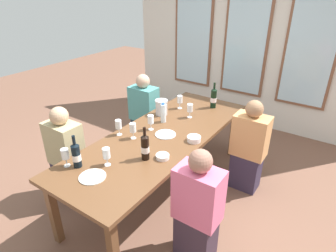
# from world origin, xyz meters

# --- Properties ---
(ground_plane) EXTENTS (12.00, 12.00, 0.00)m
(ground_plane) POSITION_xyz_m (0.00, 0.00, 0.00)
(ground_plane) COLOR brown
(back_wall_with_windows) EXTENTS (4.13, 0.10, 2.90)m
(back_wall_with_windows) POSITION_xyz_m (0.00, 2.33, 1.45)
(back_wall_with_windows) COLOR silver
(back_wall_with_windows) RESTS_ON ground
(dining_table) EXTENTS (0.93, 2.55, 0.74)m
(dining_table) POSITION_xyz_m (0.00, 0.00, 0.67)
(dining_table) COLOR brown
(dining_table) RESTS_ON ground
(white_plate_0) EXTENTS (0.23, 0.23, 0.01)m
(white_plate_0) POSITION_xyz_m (-0.04, -0.95, 0.74)
(white_plate_0) COLOR white
(white_plate_0) RESTS_ON dining_table
(white_plate_1) EXTENTS (0.22, 0.22, 0.01)m
(white_plate_1) POSITION_xyz_m (0.04, 0.01, 0.74)
(white_plate_1) COLOR white
(white_plate_1) RESTS_ON dining_table
(metal_pitcher) EXTENTS (0.16, 0.16, 0.19)m
(metal_pitcher) POSITION_xyz_m (-0.30, 0.42, 0.84)
(metal_pitcher) COLOR silver
(metal_pitcher) RESTS_ON dining_table
(wine_bottle_0) EXTENTS (0.08, 0.08, 0.33)m
(wine_bottle_0) POSITION_xyz_m (0.15, -0.47, 0.87)
(wine_bottle_0) COLOR black
(wine_bottle_0) RESTS_ON dining_table
(wine_bottle_1) EXTENTS (0.08, 0.08, 0.31)m
(wine_bottle_1) POSITION_xyz_m (-0.27, -0.91, 0.86)
(wine_bottle_1) COLOR black
(wine_bottle_1) RESTS_ON dining_table
(wine_bottle_2) EXTENTS (0.08, 0.08, 0.34)m
(wine_bottle_2) POSITION_xyz_m (0.13, 0.98, 0.87)
(wine_bottle_2) COLOR black
(wine_bottle_2) RESTS_ON dining_table
(tasting_bowl_0) EXTENTS (0.14, 0.14, 0.05)m
(tasting_bowl_0) POSITION_xyz_m (0.36, 0.07, 0.77)
(tasting_bowl_0) COLOR white
(tasting_bowl_0) RESTS_ON dining_table
(tasting_bowl_1) EXTENTS (0.13, 0.13, 0.04)m
(tasting_bowl_1) POSITION_xyz_m (0.28, -0.38, 0.76)
(tasting_bowl_1) COLOR white
(tasting_bowl_1) RESTS_ON dining_table
(water_bottle) EXTENTS (0.06, 0.06, 0.24)m
(water_bottle) POSITION_xyz_m (-0.16, 0.26, 0.85)
(water_bottle) COLOR white
(water_bottle) RESTS_ON dining_table
(wine_glass_0) EXTENTS (0.07, 0.07, 0.17)m
(wine_glass_0) POSITION_xyz_m (-0.36, -0.96, 0.86)
(wine_glass_0) COLOR white
(wine_glass_0) RESTS_ON dining_table
(wine_glass_1) EXTENTS (0.07, 0.07, 0.17)m
(wine_glass_1) POSITION_xyz_m (-0.37, -0.27, 0.86)
(wine_glass_1) COLOR white
(wine_glass_1) RESTS_ON dining_table
(wine_glass_2) EXTENTS (0.07, 0.07, 0.17)m
(wine_glass_2) POSITION_xyz_m (-0.07, -0.75, 0.86)
(wine_glass_2) COLOR white
(wine_glass_2) RESTS_ON dining_table
(wine_glass_3) EXTENTS (0.07, 0.07, 0.17)m
(wine_glass_3) POSITION_xyz_m (0.03, 0.54, 0.86)
(wine_glass_3) COLOR white
(wine_glass_3) RESTS_ON dining_table
(wine_glass_4) EXTENTS (0.07, 0.07, 0.17)m
(wine_glass_4) POSITION_xyz_m (-0.17, 0.02, 0.86)
(wine_glass_4) COLOR white
(wine_glass_4) RESTS_ON dining_table
(wine_glass_5) EXTENTS (0.07, 0.07, 0.17)m
(wine_glass_5) POSITION_xyz_m (-0.22, 0.71, 0.86)
(wine_glass_5) COLOR white
(wine_glass_5) RESTS_ON dining_table
(wine_glass_6) EXTENTS (0.07, 0.07, 0.17)m
(wine_glass_6) POSITION_xyz_m (-0.20, -0.24, 0.86)
(wine_glass_6) COLOR white
(wine_glass_6) RESTS_ON dining_table
(seated_person_0) EXTENTS (0.38, 0.24, 1.11)m
(seated_person_0) POSITION_xyz_m (-0.78, -0.68, 0.53)
(seated_person_0) COLOR #352C3D
(seated_person_0) RESTS_ON ground
(seated_person_1) EXTENTS (0.38, 0.24, 1.11)m
(seated_person_1) POSITION_xyz_m (0.78, -0.59, 0.53)
(seated_person_1) COLOR #392937
(seated_person_1) RESTS_ON ground
(seated_person_2) EXTENTS (0.38, 0.24, 1.11)m
(seated_person_2) POSITION_xyz_m (-0.78, 0.66, 0.53)
(seated_person_2) COLOR #222D3D
(seated_person_2) RESTS_ON ground
(seated_person_3) EXTENTS (0.38, 0.24, 1.11)m
(seated_person_3) POSITION_xyz_m (0.78, 0.60, 0.53)
(seated_person_3) COLOR #32283E
(seated_person_3) RESTS_ON ground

